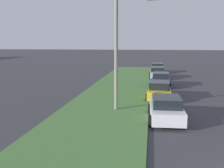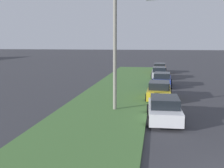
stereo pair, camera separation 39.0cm
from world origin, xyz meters
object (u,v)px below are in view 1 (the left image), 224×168
object	(u,v)px
parked_car_orange	(157,68)
streetlight	(121,46)
parked_car_silver	(157,73)
parked_car_white	(166,109)
parked_car_blue	(161,80)
parked_car_yellow	(159,90)

from	to	relation	value
parked_car_orange	streetlight	distance (m)	23.90
parked_car_silver	parked_car_orange	size ratio (longest dim) A/B	0.99
parked_car_white	parked_car_orange	distance (m)	25.17
parked_car_blue	parked_car_white	bearing A→B (deg)	-177.59
parked_car_blue	parked_car_orange	size ratio (longest dim) A/B	1.01
streetlight	parked_car_silver	bearing A→B (deg)	-9.05
parked_car_silver	parked_car_orange	distance (m)	6.37
parked_car_blue	parked_car_silver	world-z (taller)	same
parked_car_orange	parked_car_silver	bearing A→B (deg)	-179.78
parked_car_orange	streetlight	size ratio (longest dim) A/B	0.58
parked_car_white	parked_car_blue	world-z (taller)	same
parked_car_white	parked_car_blue	xyz separation A→B (m)	(12.52, -0.09, 0.00)
parked_car_yellow	parked_car_silver	world-z (taller)	same
parked_car_white	parked_car_yellow	size ratio (longest dim) A/B	1.00
parked_car_yellow	parked_car_blue	size ratio (longest dim) A/B	0.99
parked_car_blue	streetlight	xyz separation A→B (m)	(-10.79, 2.99, 3.67)
parked_car_yellow	parked_car_blue	distance (m)	6.43
parked_car_blue	parked_car_silver	distance (m)	6.29
parked_car_white	streetlight	distance (m)	4.98
parked_car_blue	parked_car_orange	bearing A→B (deg)	3.42
parked_car_yellow	parked_car_blue	world-z (taller)	same
parked_car_yellow	streetlight	xyz separation A→B (m)	(-4.37, 2.65, 3.67)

